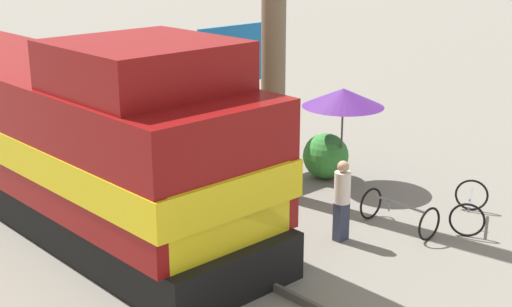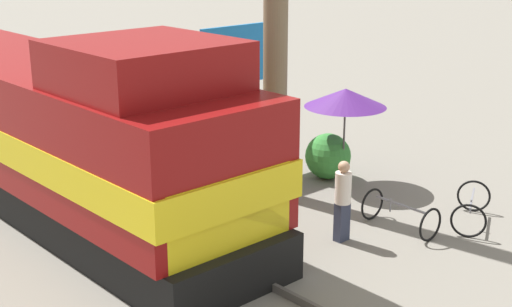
# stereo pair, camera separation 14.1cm
# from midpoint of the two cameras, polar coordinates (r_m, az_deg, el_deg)

# --- Properties ---
(ground_plane) EXTENTS (120.00, 120.00, 0.00)m
(ground_plane) POSITION_cam_midpoint_polar(r_m,az_deg,el_deg) (14.48, -8.15, -7.88)
(ground_plane) COLOR slate
(rail_near) EXTENTS (0.08, 30.03, 0.15)m
(rail_near) POSITION_cam_midpoint_polar(r_m,az_deg,el_deg) (14.11, -10.58, -8.39)
(rail_near) COLOR #4C4742
(rail_near) RESTS_ON ground_plane
(rail_far) EXTENTS (0.08, 30.03, 0.15)m
(rail_far) POSITION_cam_midpoint_polar(r_m,az_deg,el_deg) (14.83, -5.87, -6.85)
(rail_far) COLOR #4C4742
(rail_far) RESTS_ON ground_plane
(locomotive) EXTENTS (3.22, 13.55, 4.25)m
(locomotive) POSITION_cam_midpoint_polar(r_m,az_deg,el_deg) (16.79, -15.38, 1.79)
(locomotive) COLOR black
(locomotive) RESTS_ON ground_plane
(vendor_umbrella) EXTENTS (2.04, 2.04, 2.45)m
(vendor_umbrella) POSITION_cam_midpoint_polar(r_m,az_deg,el_deg) (17.72, 7.40, 4.44)
(vendor_umbrella) COLOR #4C4C4C
(vendor_umbrella) RESTS_ON ground_plane
(billboard_sign) EXTENTS (2.42, 0.12, 3.84)m
(billboard_sign) POSITION_cam_midpoint_polar(r_m,az_deg,el_deg) (18.63, -1.22, 7.32)
(billboard_sign) COLOR #595959
(billboard_sign) RESTS_ON ground_plane
(shrub_cluster) EXTENTS (1.18, 1.18, 1.18)m
(shrub_cluster) POSITION_cam_midpoint_polar(r_m,az_deg,el_deg) (18.44, 6.00, -0.22)
(shrub_cluster) COLOR #388C38
(shrub_cluster) RESTS_ON ground_plane
(person_bystander) EXTENTS (0.34, 0.34, 1.73)m
(person_bystander) POSITION_cam_midpoint_polar(r_m,az_deg,el_deg) (14.66, 7.23, -3.54)
(person_bystander) COLOR #2D3347
(person_bystander) RESTS_ON ground_plane
(bicycle) EXTENTS (0.77, 1.62, 0.72)m
(bicycle) POSITION_cam_midpoint_polar(r_m,az_deg,el_deg) (15.58, 11.71, -4.73)
(bicycle) COLOR black
(bicycle) RESTS_ON ground_plane
(bicycle_spare) EXTENTS (1.77, 1.40, 0.75)m
(bicycle_spare) POSITION_cam_midpoint_polar(r_m,az_deg,el_deg) (16.26, 17.07, -4.15)
(bicycle_spare) COLOR black
(bicycle_spare) RESTS_ON ground_plane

